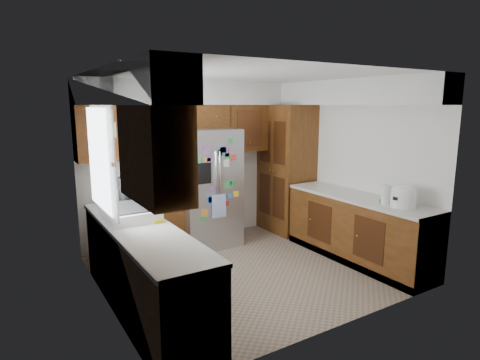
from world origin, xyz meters
name	(u,v)px	position (x,y,z in m)	size (l,w,h in m)	color
floor	(249,270)	(0.00, 0.00, 0.00)	(3.60, 3.60, 0.00)	tan
room_shell	(227,131)	(-0.11, 0.36, 1.82)	(3.64, 3.24, 2.52)	white
left_counter_run	(146,260)	(-1.36, 0.03, 0.43)	(1.36, 3.20, 0.92)	#44290D
right_counter_run	(357,231)	(1.50, -0.47, 0.42)	(0.63, 2.25, 0.92)	#44290D
pantry	(286,169)	(1.50, 1.15, 1.07)	(0.60, 0.90, 2.15)	#44290D
fridge	(206,188)	(0.00, 1.20, 0.90)	(0.90, 0.79, 1.80)	#ADACB2
bridge_cabinet	(198,117)	(0.00, 1.43, 1.98)	(0.96, 0.34, 0.35)	#44290D
fridge_top_items	(193,96)	(-0.09, 1.40, 2.29)	(0.72, 0.40, 0.30)	blue
sink_assembly	(130,212)	(-1.50, 0.10, 0.99)	(0.52, 0.72, 0.37)	white
left_counter_clutter	(116,194)	(-1.45, 0.82, 1.05)	(0.32, 0.81, 0.38)	black
rice_cooker	(404,196)	(1.50, -1.16, 1.06)	(0.32, 0.31, 0.27)	white
paper_towel	(386,195)	(1.40, -0.98, 1.05)	(0.11, 0.11, 0.25)	white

